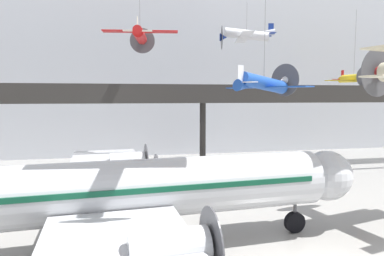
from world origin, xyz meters
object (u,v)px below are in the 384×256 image
object	(u,v)px
suspended_plane_yellow_lowwing	(354,78)
suspended_plane_white_twin	(247,35)
airliner_silver_main	(92,194)
suspended_plane_blue_trainer	(264,84)
suspended_plane_red_highwing	(140,35)

from	to	relation	value
suspended_plane_yellow_lowwing	suspended_plane_white_twin	world-z (taller)	suspended_plane_white_twin
airliner_silver_main	suspended_plane_yellow_lowwing	bearing A→B (deg)	31.10
airliner_silver_main	suspended_plane_white_twin	size ratio (longest dim) A/B	4.42
airliner_silver_main	suspended_plane_blue_trainer	world-z (taller)	suspended_plane_blue_trainer
suspended_plane_white_twin	airliner_silver_main	bearing A→B (deg)	65.42
suspended_plane_blue_trainer	suspended_plane_white_twin	world-z (taller)	suspended_plane_white_twin
suspended_plane_yellow_lowwing	suspended_plane_blue_trainer	xyz separation A→B (m)	(-18.03, -12.73, -1.25)
airliner_silver_main	suspended_plane_red_highwing	size ratio (longest dim) A/B	4.65
suspended_plane_blue_trainer	suspended_plane_yellow_lowwing	bearing A→B (deg)	5.87
suspended_plane_red_highwing	suspended_plane_blue_trainer	distance (m)	14.01
suspended_plane_red_highwing	suspended_plane_white_twin	xyz separation A→B (m)	(13.00, 4.21, 1.22)
suspended_plane_yellow_lowwing	suspended_plane_white_twin	distance (m)	15.75
suspended_plane_red_highwing	suspended_plane_white_twin	bearing A→B (deg)	-64.36
suspended_plane_red_highwing	suspended_plane_blue_trainer	xyz separation A→B (m)	(9.89, -8.51, -5.11)
suspended_plane_blue_trainer	suspended_plane_white_twin	bearing A→B (deg)	46.87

